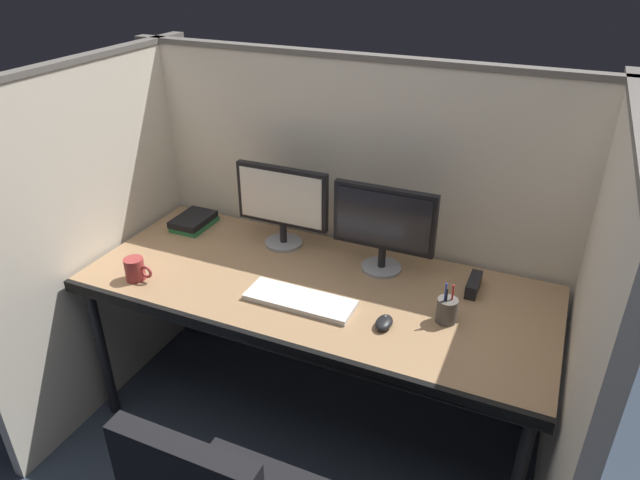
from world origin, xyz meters
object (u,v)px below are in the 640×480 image
object	(u,v)px
pen_cup	(447,310)
coffee_mug	(135,269)
keyboard_main	(299,300)
computer_mouse	(384,323)
monitor_right	(384,224)
book_stack	(194,221)
monitor_left	(282,201)
red_stapler	(474,285)
desk	(314,296)

from	to	relation	value
pen_cup	coffee_mug	distance (m)	1.25
keyboard_main	computer_mouse	size ratio (longest dim) A/B	4.48
monitor_right	keyboard_main	size ratio (longest dim) A/B	1.00
monitor_right	pen_cup	bearing A→B (deg)	-37.37
computer_mouse	book_stack	size ratio (longest dim) A/B	0.45
monitor_right	book_stack	world-z (taller)	monitor_right
monitor_left	pen_cup	bearing A→B (deg)	-19.19
red_stapler	coffee_mug	size ratio (longest dim) A/B	1.19
monitor_right	red_stapler	bearing A→B (deg)	-1.53
keyboard_main	pen_cup	xyz separation A→B (m)	(0.54, 0.11, 0.04)
keyboard_main	red_stapler	bearing A→B (deg)	30.56
desk	book_stack	bearing A→B (deg)	161.79
desk	book_stack	xyz separation A→B (m)	(-0.75, 0.25, 0.08)
red_stapler	keyboard_main	bearing A→B (deg)	-149.44
monitor_right	keyboard_main	world-z (taller)	monitor_right
red_stapler	pen_cup	bearing A→B (deg)	-102.42
coffee_mug	computer_mouse	bearing A→B (deg)	5.78
desk	computer_mouse	distance (m)	0.38
monitor_right	pen_cup	world-z (taller)	monitor_right
keyboard_main	book_stack	bearing A→B (deg)	153.28
keyboard_main	monitor_left	bearing A→B (deg)	124.40
monitor_left	coffee_mug	size ratio (longest dim) A/B	3.41
red_stapler	monitor_right	bearing A→B (deg)	178.47
monitor_left	coffee_mug	bearing A→B (deg)	-129.32
desk	computer_mouse	size ratio (longest dim) A/B	19.79
monitor_left	computer_mouse	size ratio (longest dim) A/B	4.48
keyboard_main	red_stapler	world-z (taller)	red_stapler
desk	coffee_mug	distance (m)	0.74
monitor_right	monitor_left	bearing A→B (deg)	176.69
keyboard_main	coffee_mug	xyz separation A→B (m)	(-0.69, -0.12, 0.04)
computer_mouse	coffee_mug	size ratio (longest dim) A/B	0.76
computer_mouse	pen_cup	xyz separation A→B (m)	(0.20, 0.12, 0.03)
desk	red_stapler	size ratio (longest dim) A/B	12.67
desk	monitor_right	size ratio (longest dim) A/B	4.42
pen_cup	computer_mouse	bearing A→B (deg)	-148.11
desk	keyboard_main	distance (m)	0.14
keyboard_main	book_stack	world-z (taller)	book_stack
computer_mouse	pen_cup	bearing A→B (deg)	31.89
coffee_mug	book_stack	bearing A→B (deg)	97.06
red_stapler	coffee_mug	bearing A→B (deg)	-159.82
computer_mouse	pen_cup	distance (m)	0.23
red_stapler	book_stack	xyz separation A→B (m)	(-1.35, 0.02, -0.00)
monitor_right	book_stack	distance (m)	0.98
keyboard_main	book_stack	xyz separation A→B (m)	(-0.75, 0.38, 0.02)
monitor_left	book_stack	size ratio (longest dim) A/B	2.00
keyboard_main	desk	bearing A→B (deg)	88.69
monitor_right	red_stapler	xyz separation A→B (m)	(0.39, -0.01, -0.19)
monitor_left	pen_cup	world-z (taller)	monitor_left
monitor_right	keyboard_main	bearing A→B (deg)	-120.08
keyboard_main	coffee_mug	distance (m)	0.70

